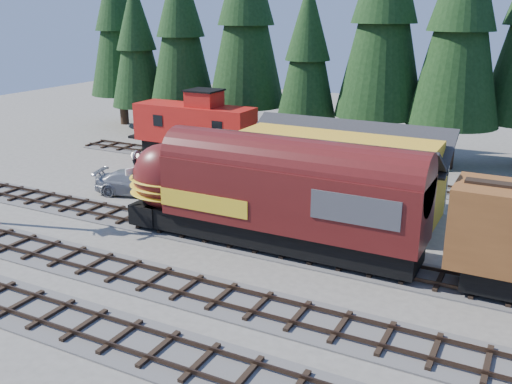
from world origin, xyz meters
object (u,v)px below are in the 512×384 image
at_px(depot, 336,167).
at_px(pickup_truck_b, 136,183).
at_px(caboose, 195,127).
at_px(locomotive, 259,198).
at_px(pickup_truck_a, 205,189).

height_order(depot, pickup_truck_b, depot).
bearing_deg(depot, caboose, 153.36).
xyz_separation_m(locomotive, pickup_truck_a, (-6.17, 4.48, -1.70)).
relative_size(depot, pickup_truck_a, 1.88).
height_order(locomotive, caboose, caboose).
xyz_separation_m(depot, pickup_truck_b, (-13.14, -2.55, -2.15)).
distance_m(depot, locomotive, 6.77).
relative_size(locomotive, pickup_truck_a, 2.46).
height_order(caboose, pickup_truck_b, caboose).
bearing_deg(depot, pickup_truck_a, -165.88).
bearing_deg(pickup_truck_a, depot, -76.62).
distance_m(locomotive, caboose, 19.17).
bearing_deg(caboose, pickup_truck_b, -79.76).
bearing_deg(pickup_truck_b, depot, -94.45).
height_order(pickup_truck_a, pickup_truck_b, pickup_truck_a).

